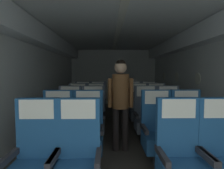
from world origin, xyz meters
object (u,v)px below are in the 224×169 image
seat_a_left_window (34,161)px  seat_d_left_aisle (96,109)px  seat_b_left_window (57,133)px  seat_b_right_aisle (188,132)px  seat_a_right_aisle (224,159)px  seat_a_left_aisle (77,161)px  seat_b_right_window (158,132)px  seat_d_right_window (139,109)px  flight_attendant (121,95)px  seat_c_right_aisle (169,118)px  seat_e_right_aisle (149,103)px  seat_e_right_window (134,103)px  seat_c_right_window (146,118)px  seat_a_right_window (181,160)px  seat_e_left_aisle (98,103)px  seat_b_left_aisle (88,133)px  seat_d_left_window (78,109)px  seat_e_left_window (83,103)px  seat_c_left_aisle (93,118)px  seat_d_right_aisle (157,109)px  seat_c_left_window (69,118)px

seat_a_left_window → seat_d_left_aisle: (0.44, 2.58, 0.00)m
seat_b_left_window → seat_b_right_aisle: bearing=0.5°
seat_a_right_aisle → seat_a_left_aisle: bearing=-179.6°
seat_b_right_window → seat_d_right_window: (0.01, 1.73, 0.00)m
seat_b_right_aisle → seat_a_left_aisle: bearing=-149.6°
seat_b_right_aisle → seat_d_left_aisle: same height
seat_b_left_window → flight_attendant: 1.16m
seat_b_left_window → seat_d_left_aisle: size_ratio=1.00×
seat_d_right_window → seat_b_left_window: bearing=-130.5°
seat_b_right_aisle → seat_c_right_aisle: 0.85m
seat_e_right_aisle → seat_e_right_window: 0.46m
seat_d_left_aisle → seat_e_right_window: (1.02, 0.87, 0.00)m
seat_a_right_aisle → seat_c_right_window: (-0.44, 1.72, 0.00)m
seat_a_right_window → seat_e_right_aisle: same height
seat_e_left_aisle → seat_e_right_aisle: bearing=0.4°
seat_b_left_aisle → seat_d_left_window: (-0.44, 1.75, 0.00)m
seat_d_left_aisle → seat_e_left_aisle: size_ratio=1.00×
seat_b_left_aisle → seat_d_right_window: same height
seat_a_left_window → seat_c_right_window: size_ratio=1.00×
seat_e_left_window → seat_e_right_window: same height
seat_a_left_window → seat_c_left_aisle: (0.44, 1.73, 0.00)m
seat_a_left_window → seat_e_left_aisle: size_ratio=1.00×
seat_d_right_aisle → seat_e_right_window: size_ratio=1.00×
seat_b_left_aisle → seat_b_right_aisle: bearing=0.4°
seat_d_left_aisle → seat_e_right_window: same height
seat_b_right_aisle → seat_c_left_window: size_ratio=1.00×
seat_a_left_window → seat_e_left_window: size_ratio=1.00×
seat_a_left_window → seat_a_right_window: (1.47, 0.01, 0.00)m
seat_b_left_aisle → seat_d_left_aisle: bearing=89.8°
seat_b_left_aisle → seat_d_right_window: (1.04, 1.74, 0.00)m
seat_b_right_window → seat_c_right_window: (0.01, 0.86, 0.00)m
seat_b_right_window → seat_c_right_window: same height
seat_c_left_aisle → seat_e_right_window: 2.00m
seat_e_right_window → seat_d_right_window: bearing=-89.1°
seat_a_left_window → seat_b_left_aisle: size_ratio=1.00×
seat_b_left_aisle → seat_e_right_window: same height
seat_c_left_aisle → seat_c_right_window: 1.03m
seat_c_right_aisle → seat_e_left_aisle: size_ratio=1.00×
seat_c_right_aisle → seat_a_right_window: bearing=-104.6°
seat_c_right_aisle → seat_a_left_window: bearing=-138.1°
seat_e_left_window → seat_d_right_window: bearing=-30.6°
seat_b_right_aisle → seat_b_right_window: size_ratio=1.00×
seat_b_left_aisle → flight_attendant: size_ratio=0.69×
seat_a_right_aisle → seat_e_right_aisle: same height
seat_a_right_aisle → seat_b_left_window: 2.10m
seat_d_left_aisle → seat_e_left_window: size_ratio=1.00×
seat_a_right_aisle → seat_e_right_window: bearing=97.5°
seat_b_left_window → seat_e_left_aisle: same height
seat_c_left_window → seat_e_right_aisle: bearing=42.2°
seat_d_left_aisle → seat_a_left_window: bearing=-99.7°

